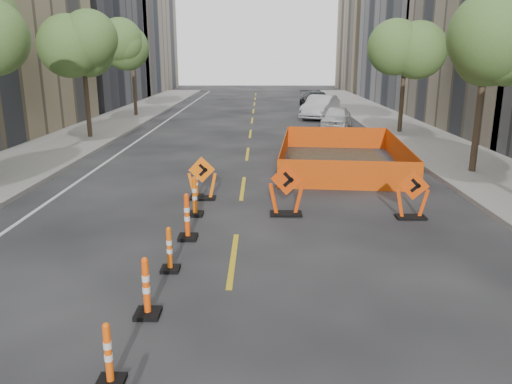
{
  "coord_description": "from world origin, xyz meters",
  "views": [
    {
      "loc": [
        0.59,
        -6.03,
        4.24
      ],
      "look_at": [
        0.48,
        5.48,
        1.1
      ],
      "focal_mm": 35.0,
      "sensor_mm": 36.0,
      "label": 1
    }
  ],
  "objects_px": {
    "channelizer_4": "(146,287)",
    "chevron_sign_right": "(413,195)",
    "channelizer_6": "(187,217)",
    "parked_car_near": "(336,118)",
    "channelizer_8": "(196,182)",
    "chevron_sign_center": "(286,189)",
    "chevron_sign_left": "(202,178)",
    "channelizer_5": "(169,249)",
    "parked_car_far": "(317,101)",
    "channelizer_7": "(195,196)",
    "parked_car_mid": "(320,107)",
    "channelizer_3": "(108,354)"
  },
  "relations": [
    {
      "from": "channelizer_4",
      "to": "chevron_sign_right",
      "type": "relative_size",
      "value": 0.8
    },
    {
      "from": "channelizer_6",
      "to": "parked_car_near",
      "type": "distance_m",
      "value": 19.91
    },
    {
      "from": "channelizer_8",
      "to": "chevron_sign_center",
      "type": "distance_m",
      "value": 3.23
    },
    {
      "from": "channelizer_8",
      "to": "chevron_sign_left",
      "type": "relative_size",
      "value": 0.71
    },
    {
      "from": "channelizer_5",
      "to": "parked_car_near",
      "type": "height_order",
      "value": "parked_car_near"
    },
    {
      "from": "channelizer_5",
      "to": "channelizer_6",
      "type": "height_order",
      "value": "channelizer_6"
    },
    {
      "from": "channelizer_5",
      "to": "parked_car_far",
      "type": "bearing_deg",
      "value": 78.56
    },
    {
      "from": "channelizer_4",
      "to": "channelizer_8",
      "type": "xyz_separation_m",
      "value": [
        -0.08,
        7.34,
        -0.06
      ]
    },
    {
      "from": "channelizer_7",
      "to": "channelizer_6",
      "type": "bearing_deg",
      "value": -88.27
    },
    {
      "from": "parked_car_mid",
      "to": "channelizer_6",
      "type": "bearing_deg",
      "value": -82.21
    },
    {
      "from": "channelizer_4",
      "to": "chevron_sign_left",
      "type": "xyz_separation_m",
      "value": [
        0.12,
        7.15,
        0.13
      ]
    },
    {
      "from": "channelizer_5",
      "to": "channelizer_7",
      "type": "relative_size",
      "value": 0.86
    },
    {
      "from": "channelizer_6",
      "to": "channelizer_3",
      "type": "bearing_deg",
      "value": -92.61
    },
    {
      "from": "channelizer_5",
      "to": "chevron_sign_right",
      "type": "bearing_deg",
      "value": 30.45
    },
    {
      "from": "parked_car_near",
      "to": "channelizer_4",
      "type": "bearing_deg",
      "value": -91.12
    },
    {
      "from": "channelizer_4",
      "to": "parked_car_mid",
      "type": "height_order",
      "value": "parked_car_mid"
    },
    {
      "from": "chevron_sign_center",
      "to": "parked_car_near",
      "type": "relative_size",
      "value": 0.37
    },
    {
      "from": "channelizer_7",
      "to": "chevron_sign_left",
      "type": "distance_m",
      "value": 1.65
    },
    {
      "from": "channelizer_4",
      "to": "channelizer_7",
      "type": "relative_size",
      "value": 0.97
    },
    {
      "from": "parked_car_mid",
      "to": "parked_car_near",
      "type": "bearing_deg",
      "value": -64.33
    },
    {
      "from": "channelizer_6",
      "to": "parked_car_near",
      "type": "height_order",
      "value": "parked_car_near"
    },
    {
      "from": "channelizer_4",
      "to": "channelizer_8",
      "type": "height_order",
      "value": "channelizer_4"
    },
    {
      "from": "channelizer_3",
      "to": "chevron_sign_left",
      "type": "height_order",
      "value": "chevron_sign_left"
    },
    {
      "from": "channelizer_7",
      "to": "chevron_sign_center",
      "type": "height_order",
      "value": "chevron_sign_center"
    },
    {
      "from": "channelizer_4",
      "to": "chevron_sign_center",
      "type": "xyz_separation_m",
      "value": [
        2.6,
        5.56,
        0.2
      ]
    },
    {
      "from": "chevron_sign_left",
      "to": "parked_car_near",
      "type": "relative_size",
      "value": 0.34
    },
    {
      "from": "parked_car_far",
      "to": "channelizer_7",
      "type": "bearing_deg",
      "value": -110.31
    },
    {
      "from": "channelizer_5",
      "to": "parked_car_near",
      "type": "xyz_separation_m",
      "value": [
        6.39,
        20.72,
        0.2
      ]
    },
    {
      "from": "chevron_sign_right",
      "to": "parked_car_near",
      "type": "distance_m",
      "value": 17.25
    },
    {
      "from": "chevron_sign_right",
      "to": "parked_car_mid",
      "type": "relative_size",
      "value": 0.28
    },
    {
      "from": "channelizer_6",
      "to": "parked_car_mid",
      "type": "bearing_deg",
      "value": 76.16
    },
    {
      "from": "chevron_sign_right",
      "to": "channelizer_7",
      "type": "bearing_deg",
      "value": -162.59
    },
    {
      "from": "channelizer_4",
      "to": "parked_car_mid",
      "type": "relative_size",
      "value": 0.22
    },
    {
      "from": "parked_car_far",
      "to": "channelizer_5",
      "type": "bearing_deg",
      "value": -108.94
    },
    {
      "from": "channelizer_6",
      "to": "chevron_sign_left",
      "type": "bearing_deg",
      "value": 90.59
    },
    {
      "from": "channelizer_3",
      "to": "chevron_sign_left",
      "type": "bearing_deg",
      "value": 88.62
    },
    {
      "from": "chevron_sign_center",
      "to": "channelizer_6",
      "type": "bearing_deg",
      "value": -128.17
    },
    {
      "from": "channelizer_3",
      "to": "channelizer_7",
      "type": "height_order",
      "value": "channelizer_7"
    },
    {
      "from": "channelizer_5",
      "to": "channelizer_8",
      "type": "xyz_separation_m",
      "value": [
        -0.14,
        5.5,
        -0.0
      ]
    },
    {
      "from": "parked_car_far",
      "to": "channelizer_8",
      "type": "bearing_deg",
      "value": -111.57
    },
    {
      "from": "channelizer_6",
      "to": "parked_car_far",
      "type": "xyz_separation_m",
      "value": [
        6.26,
        29.61,
        0.17
      ]
    },
    {
      "from": "channelizer_3",
      "to": "chevron_sign_left",
      "type": "relative_size",
      "value": 0.7
    },
    {
      "from": "chevron_sign_center",
      "to": "parked_car_far",
      "type": "relative_size",
      "value": 0.29
    },
    {
      "from": "channelizer_6",
      "to": "channelizer_8",
      "type": "relative_size",
      "value": 1.2
    },
    {
      "from": "channelizer_6",
      "to": "chevron_sign_left",
      "type": "relative_size",
      "value": 0.86
    },
    {
      "from": "channelizer_6",
      "to": "chevron_sign_left",
      "type": "height_order",
      "value": "chevron_sign_left"
    },
    {
      "from": "chevron_sign_left",
      "to": "channelizer_7",
      "type": "bearing_deg",
      "value": -98.31
    },
    {
      "from": "channelizer_6",
      "to": "channelizer_7",
      "type": "xyz_separation_m",
      "value": [
        -0.06,
        1.83,
        -0.02
      ]
    },
    {
      "from": "channelizer_6",
      "to": "parked_car_far",
      "type": "bearing_deg",
      "value": 78.06
    },
    {
      "from": "channelizer_3",
      "to": "chevron_sign_center",
      "type": "distance_m",
      "value": 7.88
    }
  ]
}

